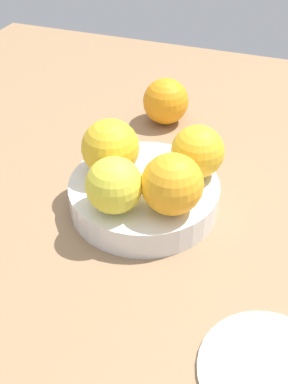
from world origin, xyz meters
The scene contains 8 objects.
ground_plane centered at (0.00, 0.00, -1.00)cm, with size 110.00×110.00×2.00cm, color #997551.
fruit_bowl centered at (0.00, 0.00, 1.77)cm, with size 19.12×19.12×3.73cm.
orange_in_bowl_0 centered at (3.54, 4.67, 7.32)cm, with size 7.19×7.19×7.19cm, color #F9A823.
orange_in_bowl_1 centered at (-0.81, -4.77, 7.40)cm, with size 7.33×7.33×7.33cm, color yellow.
orange_in_bowl_2 centered at (-4.15, 5.59, 7.09)cm, with size 6.73×6.73×6.73cm, color yellow.
orange_in_bowl_3 centered at (5.65, -1.53, 7.06)cm, with size 6.66×6.66×6.66cm, color yellow.
orange_loose_0 centered at (-21.62, -4.12, 3.72)cm, with size 7.44×7.44×7.44cm, color orange.
side_plate centered at (18.32, 18.93, 0.40)cm, with size 13.44×13.44×0.80cm, color silver.
Camera 1 is at (43.09, 15.72, 39.10)cm, focal length 43.10 mm.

